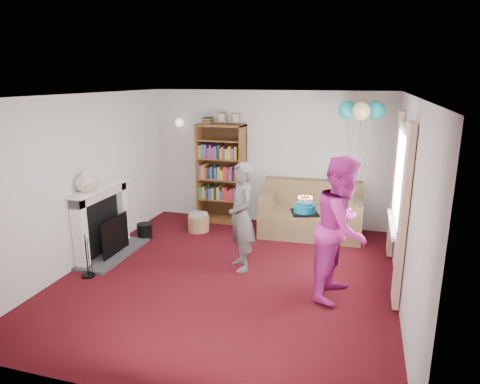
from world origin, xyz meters
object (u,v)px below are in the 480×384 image
(bookcase, at_px, (222,174))
(person_striped, at_px, (242,217))
(sofa, at_px, (310,215))
(person_magenta, at_px, (342,228))
(birthday_cake, at_px, (305,208))

(bookcase, height_order, person_striped, bookcase)
(sofa, relative_size, person_magenta, 0.96)
(bookcase, relative_size, person_magenta, 1.15)
(person_magenta, bearing_deg, bookcase, 57.73)
(bookcase, bearing_deg, sofa, -7.48)
(sofa, relative_size, birthday_cake, 5.20)
(bookcase, xyz_separation_m, birthday_cake, (1.91, -2.27, 0.15))
(birthday_cake, bearing_deg, sofa, 94.40)
(sofa, bearing_deg, bookcase, 168.92)
(sofa, height_order, birthday_cake, birthday_cake)
(sofa, bearing_deg, person_magenta, -77.17)
(sofa, height_order, person_magenta, person_magenta)
(person_striped, xyz_separation_m, birthday_cake, (0.93, -0.28, 0.29))
(sofa, distance_m, birthday_cake, 2.18)
(person_magenta, relative_size, birthday_cake, 5.40)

